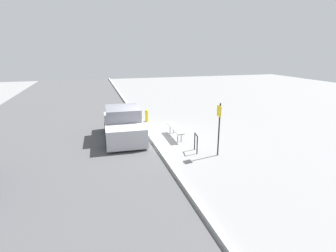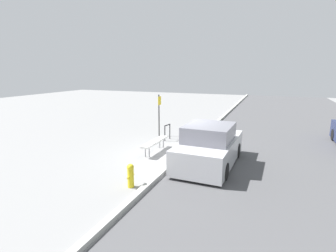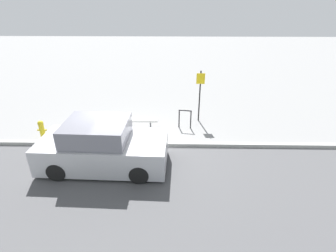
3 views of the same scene
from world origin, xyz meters
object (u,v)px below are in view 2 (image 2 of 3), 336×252
(bench, at_px, (155,142))
(sign_post, at_px, (159,111))
(fire_hydrant, at_px, (131,175))
(parked_car_near, at_px, (210,147))
(bike_rack, at_px, (167,131))

(bench, distance_m, sign_post, 3.13)
(fire_hydrant, height_order, parked_car_near, parked_car_near)
(bike_rack, distance_m, parked_car_near, 4.01)
(bench, bearing_deg, fire_hydrant, -165.91)
(bench, height_order, fire_hydrant, fire_hydrant)
(sign_post, relative_size, fire_hydrant, 3.01)
(bench, height_order, bike_rack, bike_rack)
(bench, relative_size, fire_hydrant, 2.70)
(bench, relative_size, bike_rack, 2.50)
(bike_rack, xyz_separation_m, parked_car_near, (-2.79, -2.86, 0.21))
(bike_rack, relative_size, fire_hydrant, 1.08)
(bench, height_order, sign_post, sign_post)
(bike_rack, height_order, parked_car_near, parked_car_near)
(sign_post, height_order, parked_car_near, sign_post)
(bench, bearing_deg, bike_rack, 8.53)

